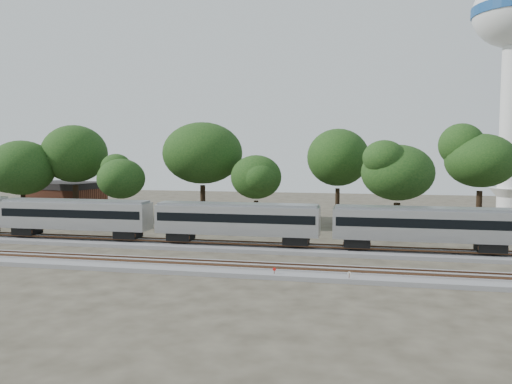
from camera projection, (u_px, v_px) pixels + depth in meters
ground at (222, 260)px, 48.56m from camera, size 160.00×160.00×0.00m
track_far at (237, 247)px, 54.40m from camera, size 160.00×5.00×0.73m
track_near at (211, 267)px, 44.64m from camera, size 160.00×5.00×0.73m
train at (328, 221)px, 52.21m from camera, size 112.10×3.20×4.72m
switch_stand_red at (274, 271)px, 41.55m from camera, size 0.29×0.11×0.93m
switch_stand_white at (349, 276)px, 40.07m from camera, size 0.30×0.06×0.94m
switch_lever at (290, 278)px, 41.17m from camera, size 0.55×0.39×0.30m
brick_building at (65, 199)px, 82.23m from camera, size 12.87×10.32×5.49m
tree_0 at (22, 168)px, 71.84m from camera, size 8.33×8.33×11.74m
tree_1 at (75, 154)px, 74.91m from camera, size 10.35×10.35×14.59m
tree_2 at (121, 179)px, 67.29m from camera, size 6.98×6.98×9.84m
tree_3 at (202, 153)px, 73.53m from camera, size 10.46×10.46×14.75m
tree_4 at (256, 177)px, 68.04m from camera, size 7.17×7.17×10.11m
tree_5 at (338, 158)px, 71.74m from camera, size 9.83×9.83×13.87m
tree_6 at (398, 173)px, 60.34m from camera, size 8.12×8.12×11.45m
tree_7 at (481, 161)px, 69.90m from camera, size 9.41×9.41×13.27m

